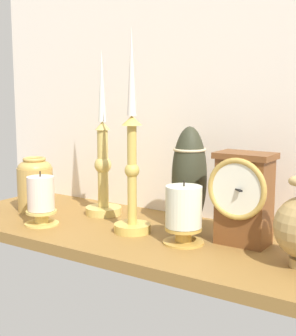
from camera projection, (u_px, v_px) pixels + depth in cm
name	position (u px, v px, depth cm)	size (l,w,h in cm)	color
ground_plane	(145.00, 236.00, 109.53)	(100.00, 36.00, 2.40)	olive
back_wall	(189.00, 81.00, 119.27)	(120.00, 2.00, 65.00)	white
mantel_clock	(243.00, 197.00, 98.67)	(12.10, 9.24, 18.38)	brown
candlestick_tall_left	(103.00, 168.00, 122.26)	(8.84, 8.84, 39.76)	tan
candlestick_tall_center	(132.00, 166.00, 106.47)	(7.96, 7.96, 43.46)	gold
brass_vase_jar	(36.00, 183.00, 127.04)	(8.90, 8.90, 13.54)	tan
pillar_candle_front	(41.00, 200.00, 113.77)	(7.80, 7.80, 12.29)	#D5B45C
pillar_candle_near_clock	(184.00, 213.00, 99.91)	(8.31, 8.31, 12.86)	gold
tall_ceramic_vase	(189.00, 178.00, 109.42)	(7.70, 7.70, 22.65)	#2F3020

